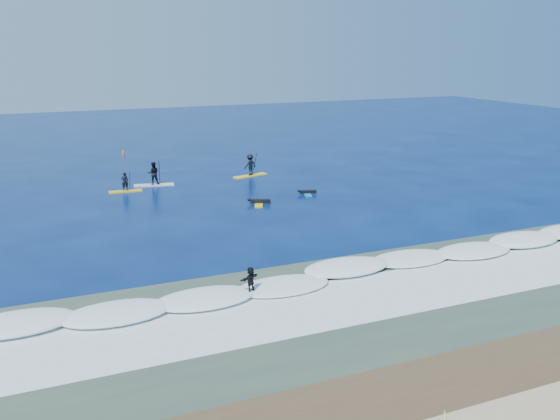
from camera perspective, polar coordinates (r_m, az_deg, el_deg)
name	(u,v)px	position (r m, az deg, el deg)	size (l,w,h in m)	color
ground	(260,226)	(40.79, -1.83, -1.46)	(160.00, 160.00, 0.00)	#031445
wet_sand_strip	(490,385)	(23.74, 18.68, -14.93)	(90.00, 5.00, 0.08)	#4B3823
shallow_water	(375,305)	(29.02, 8.68, -8.60)	(90.00, 13.00, 0.01)	#35483A
breaking_wave	(333,276)	(32.20, 4.87, -6.06)	(40.00, 6.00, 0.30)	white
whitewater	(364,297)	(29.80, 7.65, -7.93)	(34.00, 5.00, 0.02)	silver
sup_paddler_left	(125,185)	(51.56, -13.98, 2.25)	(2.66, 0.83, 1.84)	yellow
sup_paddler_center	(154,175)	(53.31, -11.49, 3.12)	(3.40, 1.48, 2.32)	silver
sup_paddler_right	(250,166)	(56.06, -2.74, 4.01)	(3.39, 1.76, 2.31)	yellow
prone_paddler_near	(259,202)	(46.33, -1.92, 0.74)	(1.67, 2.22, 0.45)	yellow
prone_paddler_far	(307,193)	(49.38, 2.48, 1.61)	(1.50, 1.97, 0.40)	#1A79C5
wave_surfer	(251,281)	(29.44, -2.71, -6.53)	(1.82, 1.21, 1.29)	white
marker_buoy	(123,153)	(68.95, -14.15, 5.11)	(0.27, 0.27, 0.64)	#F55A15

